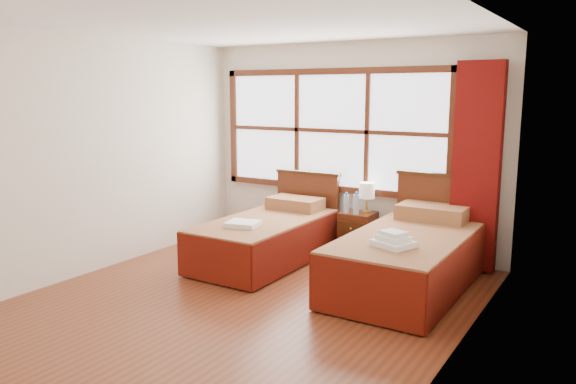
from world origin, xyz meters
The scene contains 15 objects.
floor centered at (0.00, 0.00, 0.00)m, with size 4.50×4.50×0.00m, color brown.
ceiling centered at (0.00, 0.00, 2.60)m, with size 4.50×4.50×0.00m, color white.
wall_back centered at (0.00, 2.25, 1.30)m, with size 4.00×4.00×0.00m, color silver.
wall_left centered at (-2.00, 0.00, 1.30)m, with size 4.50×4.50×0.00m, color silver.
wall_right centered at (2.00, 0.00, 1.30)m, with size 4.50×4.50×0.00m, color silver.
window centered at (-0.25, 2.21, 1.50)m, with size 3.16×0.06×1.56m.
curtain centered at (1.60, 2.11, 1.17)m, with size 0.50×0.16×2.30m, color #680D0A.
bed_left centered at (-0.55, 1.20, 0.29)m, with size 1.00×2.02×0.96m.
bed_right centered at (1.20, 1.20, 0.33)m, with size 1.10×2.13×1.07m.
nightstand centered at (0.25, 1.99, 0.27)m, with size 0.40×0.40×0.53m.
towels_left centered at (-0.57, 0.73, 0.54)m, with size 0.40×0.37×0.05m.
towels_right centered at (1.23, 0.63, 0.63)m, with size 0.43×0.41×0.14m.
lamp centered at (0.34, 2.04, 0.79)m, with size 0.19×0.19×0.37m.
bottle_near centered at (0.13, 1.90, 0.65)m, with size 0.07×0.07×0.25m.
bottle_far centered at (0.26, 1.90, 0.65)m, with size 0.07×0.07×0.27m.
Camera 1 is at (3.04, -4.18, 1.98)m, focal length 35.00 mm.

